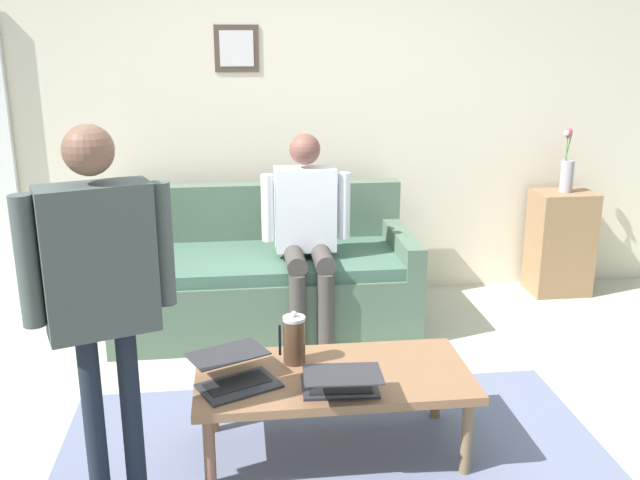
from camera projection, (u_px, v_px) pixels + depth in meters
ground_plane at (345, 454)px, 3.27m from camera, size 7.68×7.68×0.00m
area_rug at (336, 462)px, 3.20m from camera, size 2.52×1.53×0.01m
back_wall at (299, 109)px, 4.98m from camera, size 7.04×0.11×2.70m
couch at (265, 279)px, 4.66m from camera, size 1.91×0.89×0.88m
coffee_table at (333, 381)px, 3.19m from camera, size 1.23×0.61×0.40m
laptop_left at (235, 374)px, 3.07m from camera, size 0.43×0.43×0.12m
laptop_center at (341, 382)px, 3.00m from camera, size 0.34×0.37×0.13m
french_press at (294, 340)px, 3.25m from camera, size 0.12×0.10×0.26m
side_shelf at (560, 243)px, 5.21m from camera, size 0.42×0.32×0.76m
flower_vase at (567, 170)px, 5.06m from camera, size 0.10×0.10×0.46m
person_standing at (100, 278)px, 2.59m from camera, size 0.55×0.30×1.57m
person_seated at (307, 225)px, 4.36m from camera, size 0.55×0.51×1.28m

